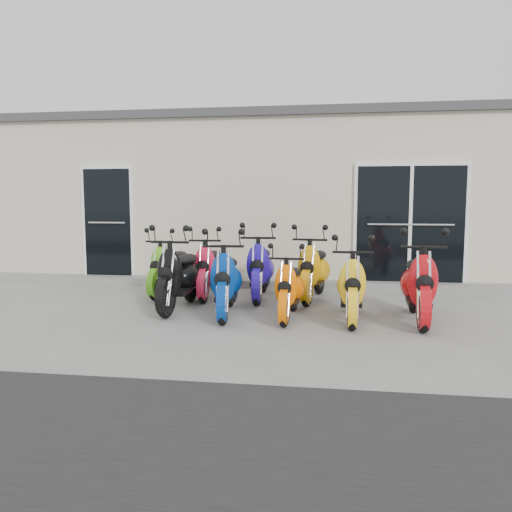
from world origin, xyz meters
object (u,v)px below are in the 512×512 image
(scooter_front_red, at_px, (419,274))
(scooter_front_orange_b, at_px, (352,277))
(scooter_back_yellow, at_px, (314,262))
(scooter_front_orange_a, at_px, (290,280))
(scooter_back_blue, at_px, (260,260))
(scooter_back_green, at_px, (170,261))
(scooter_back_red, at_px, (209,261))
(scooter_front_blue, at_px, (226,271))
(scooter_front_black, at_px, (179,267))

(scooter_front_red, bearing_deg, scooter_front_orange_b, -172.80)
(scooter_front_orange_b, relative_size, scooter_back_yellow, 0.95)
(scooter_front_orange_a, bearing_deg, scooter_back_blue, 116.71)
(scooter_front_red, relative_size, scooter_back_green, 1.09)
(scooter_front_red, bearing_deg, scooter_front_orange_a, -174.57)
(scooter_back_blue, bearing_deg, scooter_front_red, -31.92)
(scooter_back_green, xyz_separation_m, scooter_back_red, (0.70, -0.02, 0.02))
(scooter_back_blue, bearing_deg, scooter_back_red, 174.07)
(scooter_front_blue, distance_m, scooter_front_orange_a, 0.91)
(scooter_back_green, bearing_deg, scooter_front_black, -58.82)
(scooter_front_orange_a, relative_size, scooter_back_blue, 0.83)
(scooter_front_red, distance_m, scooter_back_green, 4.13)
(scooter_front_blue, bearing_deg, scooter_front_orange_a, -11.17)
(scooter_back_blue, bearing_deg, scooter_back_yellow, -1.63)
(scooter_back_green, height_order, scooter_back_blue, scooter_back_blue)
(scooter_back_blue, distance_m, scooter_back_yellow, 0.89)
(scooter_front_black, bearing_deg, scooter_front_orange_b, -6.42)
(scooter_front_black, distance_m, scooter_front_orange_b, 2.54)
(scooter_front_blue, xyz_separation_m, scooter_back_blue, (0.31, 1.28, 0.01))
(scooter_front_red, xyz_separation_m, scooter_back_red, (-3.20, 1.34, -0.04))
(scooter_front_orange_b, bearing_deg, scooter_front_black, 173.08)
(scooter_front_blue, height_order, scooter_back_blue, scooter_back_blue)
(scooter_front_orange_a, distance_m, scooter_back_blue, 1.48)
(scooter_front_orange_a, distance_m, scooter_front_red, 1.73)
(scooter_front_red, distance_m, scooter_back_red, 3.47)
(scooter_back_yellow, bearing_deg, scooter_front_orange_a, -93.25)
(scooter_front_orange_a, height_order, scooter_back_red, scooter_back_red)
(scooter_front_black, xyz_separation_m, scooter_back_yellow, (1.97, 1.02, -0.01))
(scooter_front_blue, xyz_separation_m, scooter_back_green, (-1.27, 1.36, -0.04))
(scooter_front_orange_a, bearing_deg, scooter_front_red, 5.15)
(scooter_back_red, bearing_deg, scooter_front_orange_b, -34.30)
(scooter_back_red, height_order, scooter_back_yellow, scooter_back_yellow)
(scooter_front_orange_a, bearing_deg, scooter_front_black, 171.28)
(scooter_front_orange_b, bearing_deg, scooter_back_yellow, 112.63)
(scooter_front_orange_a, relative_size, scooter_back_red, 0.88)
(scooter_front_orange_a, xyz_separation_m, scooter_back_blue, (-0.59, 1.35, 0.11))
(scooter_front_orange_a, height_order, scooter_back_blue, scooter_back_blue)
(scooter_back_green, relative_size, scooter_back_blue, 0.92)
(scooter_front_red, bearing_deg, scooter_back_blue, 154.25)
(scooter_back_green, xyz_separation_m, scooter_back_blue, (1.58, -0.07, 0.05))
(scooter_back_red, xyz_separation_m, scooter_back_yellow, (1.77, -0.03, 0.02))
(scooter_front_red, xyz_separation_m, scooter_back_green, (-3.90, 1.36, -0.05))
(scooter_front_blue, bearing_deg, scooter_back_yellow, 40.68)
(scooter_front_blue, relative_size, scooter_back_blue, 0.98)
(scooter_front_black, distance_m, scooter_front_orange_a, 1.72)
(scooter_front_blue, relative_size, scooter_front_orange_a, 1.17)
(scooter_front_blue, distance_m, scooter_front_orange_b, 1.74)
(scooter_front_blue, height_order, scooter_front_orange_b, scooter_front_blue)
(scooter_front_orange_b, distance_m, scooter_front_red, 0.89)
(scooter_back_green, distance_m, scooter_back_blue, 1.58)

